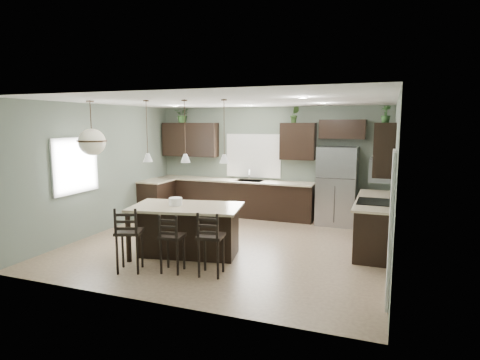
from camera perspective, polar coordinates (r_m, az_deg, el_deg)
name	(u,v)px	position (r m, az deg, el deg)	size (l,w,h in m)	color
ground	(228,245)	(8.06, -1.68, -9.18)	(6.00, 6.00, 0.00)	#9E8466
pantry_door	(391,227)	(5.74, 20.63, -6.28)	(0.04, 0.82, 2.04)	white
window_back	(253,156)	(10.43, 1.92, 3.47)	(1.35, 0.02, 1.00)	white
window_left	(75,166)	(8.69, -22.41, 1.92)	(0.02, 1.10, 1.00)	white
left_return_cabs	(157,199)	(10.63, -11.77, -2.60)	(0.60, 0.90, 0.90)	black
left_return_countertop	(157,181)	(10.55, -11.75, -0.09)	(0.66, 0.96, 0.04)	beige
back_lower_cabs	(233,198)	(10.47, -0.94, -2.60)	(4.20, 0.60, 0.90)	black
back_countertop	(233,180)	(10.37, -0.99, -0.06)	(4.20, 0.66, 0.04)	beige
sink_inset	(250,181)	(10.21, 1.36, -0.10)	(0.70, 0.45, 0.01)	gray
faucet	(249,175)	(10.17, 1.31, 0.68)	(0.02, 0.02, 0.28)	silver
back_upper_left	(190,140)	(10.95, -7.08, 5.73)	(1.55, 0.34, 0.90)	black
back_upper_right	(298,141)	(9.94, 8.25, 5.47)	(0.85, 0.34, 0.90)	black
fridge_header	(342,129)	(9.76, 14.36, 7.01)	(1.05, 0.34, 0.45)	black
right_lower_cabs	(374,224)	(8.23, 18.53, -5.98)	(0.60, 2.35, 0.90)	black
right_countertop	(374,200)	(8.13, 18.54, -2.76)	(0.66, 2.35, 0.04)	beige
cooktop	(374,202)	(7.86, 18.47, -2.94)	(0.58, 0.75, 0.02)	black
wall_oven_front	(357,226)	(7.98, 16.25, -6.33)	(0.01, 0.72, 0.60)	gray
right_upper_cabs	(385,147)	(8.01, 19.94, 4.45)	(0.34, 2.35, 0.90)	black
microwave	(381,170)	(7.77, 19.41, 1.41)	(0.40, 0.75, 0.40)	gray
refrigerator	(337,186)	(9.71, 13.62, -0.82)	(0.90, 0.74, 1.85)	#9C9BA4
kitchen_island	(187,231)	(7.36, -7.57, -7.18)	(1.94, 1.10, 0.92)	black
serving_dish	(176,202)	(7.30, -9.15, -3.05)	(0.24, 0.24, 0.14)	white
bar_stool_left	(129,239)	(6.78, -15.46, -8.08)	(0.40, 0.40, 1.08)	black
bar_stool_center	(172,243)	(6.61, -9.60, -8.79)	(0.36, 0.36, 0.97)	black
bar_stool_right	(211,243)	(6.39, -4.13, -8.96)	(0.39, 0.39, 1.04)	black
pendant_left	(147,131)	(7.34, -13.09, 6.78)	(0.17, 0.17, 1.10)	white
pendant_center	(185,131)	(7.10, -7.84, 6.87)	(0.17, 0.17, 1.10)	silver
pendant_right	(224,131)	(6.92, -2.27, 6.91)	(0.17, 0.17, 1.10)	silver
chandelier	(91,128)	(7.79, -20.39, 6.94)	(0.53, 0.53, 0.99)	beige
plant_back_left	(183,114)	(11.01, -8.14, 9.23)	(0.40, 0.35, 0.45)	#2B5123
plant_back_right	(295,115)	(9.92, 7.78, 9.21)	(0.22, 0.18, 0.39)	#345625
plant_right_wall	(386,114)	(8.95, 20.03, 8.81)	(0.20, 0.20, 0.36)	#274F22
room_shell	(228,159)	(7.72, -1.74, 2.94)	(6.00, 6.00, 6.00)	slate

